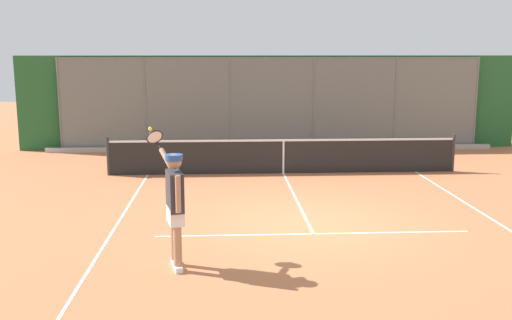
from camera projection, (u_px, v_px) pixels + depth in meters
ground_plane at (308, 223)px, 11.55m from camera, size 60.00×60.00×0.00m
court_line_markings at (315, 237)px, 10.65m from camera, size 7.61×10.18×0.01m
fence_backdrop at (270, 102)px, 20.69m from camera, size 17.43×1.37×3.24m
tennis_net at (283, 156)px, 16.26m from camera, size 9.78×0.09×1.07m
tennis_player at (175, 200)px, 8.98m from camera, size 0.72×1.38×2.11m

